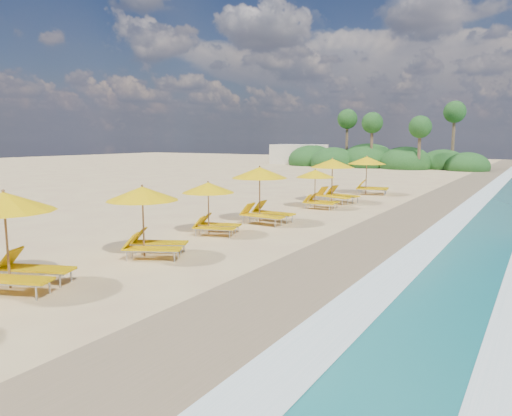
% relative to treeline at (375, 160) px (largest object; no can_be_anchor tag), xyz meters
% --- Properties ---
extents(ground, '(160.00, 160.00, 0.00)m').
position_rel_treeline_xyz_m(ground, '(9.94, -45.51, -1.00)').
color(ground, tan).
rests_on(ground, ground).
extents(wet_sand, '(4.00, 160.00, 0.01)m').
position_rel_treeline_xyz_m(wet_sand, '(13.94, -45.51, -0.99)').
color(wet_sand, '#896F51').
rests_on(wet_sand, ground).
extents(surf_foam, '(4.00, 160.00, 0.01)m').
position_rel_treeline_xyz_m(surf_foam, '(16.64, -45.51, -0.97)').
color(surf_foam, white).
rests_on(surf_foam, ground).
extents(station_2, '(3.20, 3.16, 2.48)m').
position_rel_treeline_xyz_m(station_2, '(7.79, -53.38, 0.39)').
color(station_2, olive).
rests_on(station_2, ground).
extents(station_3, '(3.03, 3.03, 2.28)m').
position_rel_treeline_xyz_m(station_3, '(8.31, -49.27, 0.28)').
color(station_3, olive).
rests_on(station_3, ground).
extents(station_4, '(2.64, 2.58, 2.08)m').
position_rel_treeline_xyz_m(station_4, '(7.89, -45.39, 0.17)').
color(station_4, olive).
rests_on(station_4, ground).
extents(station_5, '(2.75, 2.54, 2.52)m').
position_rel_treeline_xyz_m(station_5, '(8.29, -42.19, 0.42)').
color(station_5, olive).
rests_on(station_5, ground).
extents(station_6, '(2.36, 2.21, 2.10)m').
position_rel_treeline_xyz_m(station_6, '(8.51, -36.87, 0.18)').
color(station_6, olive).
rests_on(station_6, ground).
extents(station_7, '(3.18, 3.07, 2.59)m').
position_rel_treeline_xyz_m(station_7, '(8.40, -34.26, 0.46)').
color(station_7, olive).
rests_on(station_7, ground).
extents(station_8, '(3.10, 2.98, 2.56)m').
position_rel_treeline_xyz_m(station_8, '(8.76, -29.14, 0.44)').
color(station_8, olive).
rests_on(station_8, ground).
extents(treeline, '(25.80, 8.80, 9.74)m').
position_rel_treeline_xyz_m(treeline, '(0.00, 0.00, 0.00)').
color(treeline, '#163D14').
rests_on(treeline, ground).
extents(beach_building, '(7.00, 5.00, 2.80)m').
position_rel_treeline_xyz_m(beach_building, '(-12.06, 2.49, 0.40)').
color(beach_building, beige).
rests_on(beach_building, ground).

